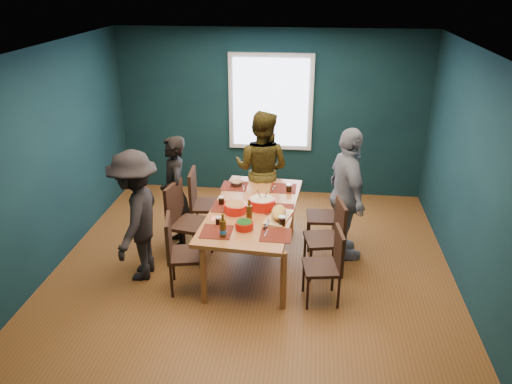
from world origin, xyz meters
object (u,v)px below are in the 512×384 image
at_px(chair_left_far, 201,199).
at_px(bowl_dumpling, 262,203).
at_px(chair_left_mid, 183,216).
at_px(person_back, 262,169).
at_px(person_right, 347,195).
at_px(chair_left_near, 178,248).
at_px(chair_right_mid, 331,232).
at_px(bowl_salad, 235,208).
at_px(dining_table, 253,213).
at_px(chair_right_near, 330,261).
at_px(person_near_left, 136,216).
at_px(bowl_herbs, 244,225).
at_px(chair_right_far, 329,211).
at_px(person_far_left, 175,193).
at_px(cutting_board, 279,213).

xyz_separation_m(chair_left_far, bowl_dumpling, (0.92, -0.60, 0.27)).
bearing_deg(chair_left_mid, person_back, 60.71).
height_order(chair_left_far, person_right, person_right).
relative_size(chair_left_far, chair_left_near, 1.06).
bearing_deg(chair_right_mid, bowl_salad, 168.28).
xyz_separation_m(chair_left_near, bowl_dumpling, (0.90, 0.70, 0.30)).
bearing_deg(dining_table, chair_right_near, -32.89).
bearing_deg(person_right, person_near_left, 90.78).
distance_m(chair_left_near, chair_right_mid, 1.85).
distance_m(chair_left_far, chair_right_mid, 1.93).
distance_m(chair_right_mid, person_right, 0.57).
relative_size(chair_left_mid, bowl_herbs, 4.90).
height_order(chair_right_far, bowl_dumpling, bowl_dumpling).
height_order(chair_right_mid, bowl_dumpling, bowl_dumpling).
height_order(chair_left_far, chair_right_mid, chair_left_far).
xyz_separation_m(person_far_left, person_right, (2.25, -0.04, 0.10)).
distance_m(chair_left_mid, person_right, 2.11).
bearing_deg(chair_left_mid, person_right, 18.01).
height_order(chair_right_far, cutting_board, chair_right_far).
bearing_deg(chair_left_mid, dining_table, 8.82).
bearing_deg(chair_right_near, chair_right_mid, 78.21).
height_order(chair_right_near, person_right, person_right).
relative_size(person_back, bowl_herbs, 8.16).
xyz_separation_m(chair_left_near, bowl_herbs, (0.75, 0.14, 0.28)).
bearing_deg(person_far_left, bowl_dumpling, 54.04).
bearing_deg(chair_left_mid, bowl_salad, -2.18).
xyz_separation_m(person_far_left, bowl_herbs, (1.06, -0.89, 0.05)).
height_order(person_far_left, cutting_board, person_far_left).
height_order(chair_right_near, bowl_dumpling, bowl_dumpling).
bearing_deg(chair_right_far, bowl_salad, -153.90).
distance_m(person_near_left, bowl_herbs, 1.31).
relative_size(person_back, cutting_board, 2.83).
distance_m(chair_right_far, person_far_left, 2.08).
height_order(chair_right_near, bowl_herbs, chair_right_near).
bearing_deg(person_far_left, bowl_salad, 40.98).
relative_size(person_near_left, bowl_dumpling, 4.99).
distance_m(person_near_left, bowl_salad, 1.19).
xyz_separation_m(chair_left_near, chair_right_mid, (1.76, 0.56, 0.01)).
relative_size(chair_right_near, cutting_board, 1.46).
height_order(chair_left_mid, chair_right_far, chair_left_mid).
distance_m(dining_table, bowl_herbs, 0.56).
relative_size(chair_right_mid, person_far_left, 0.62).
bearing_deg(dining_table, person_right, 18.78).
height_order(person_back, cutting_board, person_back).
bearing_deg(dining_table, chair_left_near, -134.62).
relative_size(dining_table, chair_left_mid, 2.03).
bearing_deg(chair_right_far, chair_left_near, -148.57).
distance_m(person_right, bowl_herbs, 1.47).
bearing_deg(bowl_salad, chair_left_far, 128.84).
bearing_deg(person_right, chair_right_mid, 140.15).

